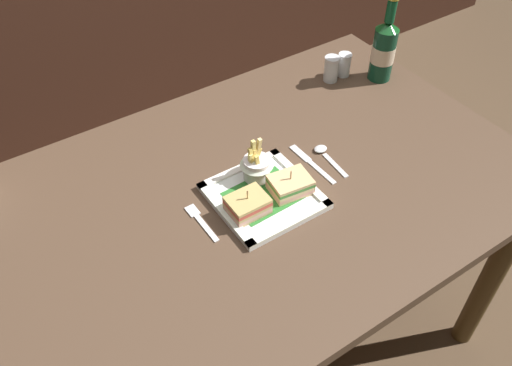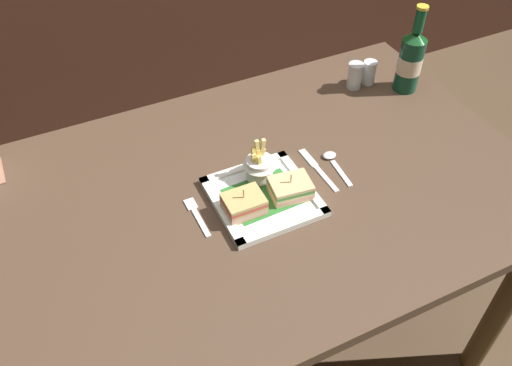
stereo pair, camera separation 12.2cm
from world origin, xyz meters
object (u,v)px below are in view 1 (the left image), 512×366
at_px(knife, 310,162).
at_px(spoon, 324,153).
at_px(salt_shaker, 331,70).
at_px(sandwich_half_right, 290,185).
at_px(pepper_shaker, 344,66).
at_px(dining_table, 249,221).
at_px(sandwich_half_left, 248,205).
at_px(beer_bottle, 384,49).
at_px(fries_cup, 256,165).
at_px(fork, 200,220).
at_px(square_plate, 264,196).

xyz_separation_m(knife, spoon, (0.05, 0.00, 0.00)).
distance_m(knife, salt_shaker, 0.38).
distance_m(sandwich_half_right, salt_shaker, 0.50).
bearing_deg(salt_shaker, pepper_shaker, 0.00).
bearing_deg(dining_table, salt_shaker, 29.21).
distance_m(sandwich_half_left, pepper_shaker, 0.63).
bearing_deg(knife, dining_table, 180.00).
distance_m(sandwich_half_left, spoon, 0.28).
bearing_deg(beer_bottle, dining_table, -162.42).
bearing_deg(fries_cup, fork, -167.61).
bearing_deg(spoon, fries_cup, 174.73).
bearing_deg(fries_cup, pepper_shaker, 26.43).
distance_m(dining_table, knife, 0.21).
xyz_separation_m(sandwich_half_right, pepper_shaker, (0.43, 0.32, 0.00)).
bearing_deg(fork, fries_cup, 12.39).
xyz_separation_m(knife, pepper_shaker, (0.32, 0.26, 0.03)).
relative_size(fries_cup, beer_bottle, 0.43).
bearing_deg(spoon, salt_shaker, 48.11).
bearing_deg(salt_shaker, fork, -155.49).
height_order(dining_table, beer_bottle, beer_bottle).
bearing_deg(salt_shaker, fries_cup, -150.94).
bearing_deg(salt_shaker, beer_bottle, -28.41).
height_order(sandwich_half_left, knife, sandwich_half_left).
bearing_deg(knife, spoon, 5.89).
xyz_separation_m(sandwich_half_left, spoon, (0.27, 0.06, -0.03)).
height_order(fork, pepper_shaker, pepper_shaker).
height_order(square_plate, sandwich_half_left, sandwich_half_left).
bearing_deg(square_plate, dining_table, 117.66).
xyz_separation_m(sandwich_half_left, fork, (-0.10, 0.04, -0.03)).
bearing_deg(dining_table, fork, -173.43).
distance_m(beer_bottle, salt_shaker, 0.16).
relative_size(dining_table, sandwich_half_right, 13.73).
xyz_separation_m(square_plate, pepper_shaker, (0.49, 0.29, 0.02)).
height_order(dining_table, spoon, spoon).
xyz_separation_m(dining_table, fries_cup, (0.04, 0.02, 0.15)).
bearing_deg(sandwich_half_right, dining_table, 143.13).
xyz_separation_m(dining_table, fork, (-0.14, -0.02, 0.10)).
height_order(square_plate, fork, square_plate).
height_order(sandwich_half_right, fork, sandwich_half_right).
xyz_separation_m(square_plate, beer_bottle, (0.57, 0.22, 0.09)).
distance_m(dining_table, pepper_shaker, 0.59).
bearing_deg(fork, spoon, 3.22).
relative_size(sandwich_half_right, pepper_shaker, 1.42).
height_order(sandwich_half_left, beer_bottle, beer_bottle).
distance_m(dining_table, square_plate, 0.12).
distance_m(square_plate, beer_bottle, 0.62).
xyz_separation_m(beer_bottle, salt_shaker, (-0.13, 0.07, -0.06)).
distance_m(sandwich_half_left, knife, 0.24).
bearing_deg(spoon, sandwich_half_right, -157.69).
distance_m(sandwich_half_right, fork, 0.22).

